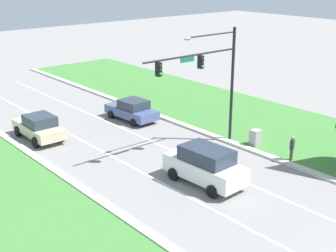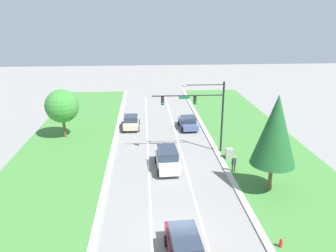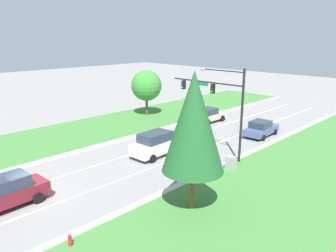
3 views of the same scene
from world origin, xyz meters
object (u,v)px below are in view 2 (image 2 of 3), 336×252
utility_cabinet (229,154)px  fire_hydrant (281,243)px  pedestrian (234,164)px  champagne_sedan (131,122)px  slate_blue_sedan (188,122)px  traffic_signal_mast (203,107)px  white_suv (167,159)px  conifer_near_right_tree (275,130)px  burgundy_suv (185,247)px  oak_near_left_tree (62,106)px

utility_cabinet → fire_hydrant: utility_cabinet is taller
pedestrian → champagne_sedan: bearing=-76.6°
pedestrian → slate_blue_sedan: bearing=-101.5°
traffic_signal_mast → pedestrian: (2.22, -5.02, -4.21)m
white_suv → conifer_near_right_tree: 10.54m
white_suv → slate_blue_sedan: 12.25m
utility_cabinet → slate_blue_sedan: bearing=106.7°
utility_cabinet → conifer_near_right_tree: conifer_near_right_tree is taller
champagne_sedan → slate_blue_sedan: size_ratio=1.00×
white_suv → pedestrian: bearing=-14.4°
burgundy_suv → fire_hydrant: bearing=3.9°
white_suv → fire_hydrant: (6.39, -11.90, -0.74)m
pedestrian → oak_near_left_tree: size_ratio=0.28×
utility_cabinet → oak_near_left_tree: oak_near_left_tree is taller
champagne_sedan → slate_blue_sedan: bearing=-5.3°
fire_hydrant → utility_cabinet: bearing=89.4°
champagne_sedan → traffic_signal_mast: bearing=-48.0°
white_suv → utility_cabinet: bearing=13.1°
traffic_signal_mast → fire_hydrant: traffic_signal_mast is taller
white_suv → champagne_sedan: 13.01m
slate_blue_sedan → oak_near_left_tree: oak_near_left_tree is taller
traffic_signal_mast → fire_hydrant: size_ratio=11.04×
champagne_sedan → fire_hydrant: champagne_sedan is taller
slate_blue_sedan → burgundy_suv: bearing=-101.2°
utility_cabinet → white_suv: bearing=-164.3°
white_suv → pedestrian: (6.16, -1.28, -0.14)m
slate_blue_sedan → utility_cabinet: slate_blue_sedan is taller
pedestrian → fire_hydrant: bearing=68.5°
fire_hydrant → conifer_near_right_tree: size_ratio=0.08×
pedestrian → oak_near_left_tree: (-17.92, 10.70, 3.03)m
utility_cabinet → fire_hydrant: size_ratio=1.63×
traffic_signal_mast → slate_blue_sedan: bearing=92.6°
champagne_sedan → fire_hydrant: bearing=-67.0°
burgundy_suv → oak_near_left_tree: 25.23m
traffic_signal_mast → white_suv: bearing=-136.5°
traffic_signal_mast → oak_near_left_tree: 16.74m
burgundy_suv → pedestrian: burgundy_suv is taller
white_suv → oak_near_left_tree: 15.34m
traffic_signal_mast → conifer_near_right_tree: 9.61m
champagne_sedan → fire_hydrant: 26.40m
traffic_signal_mast → conifer_near_right_tree: size_ratio=0.92×
slate_blue_sedan → fire_hydrant: bearing=-86.3°
fire_hydrant → oak_near_left_tree: (-18.15, 21.32, 3.62)m
traffic_signal_mast → oak_near_left_tree: (-15.70, 5.68, -1.19)m
pedestrian → fire_hydrant: 10.64m
white_suv → conifer_near_right_tree: conifer_near_right_tree is taller
slate_blue_sedan → oak_near_left_tree: (-15.33, -2.30, 3.16)m
champagne_sedan → slate_blue_sedan: 7.46m
white_suv → burgundy_suv: 12.64m
slate_blue_sedan → oak_near_left_tree: size_ratio=0.78×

